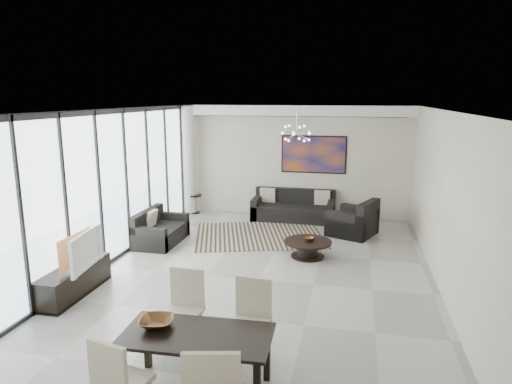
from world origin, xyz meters
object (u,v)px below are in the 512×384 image
(coffee_table, at_px, (308,248))
(television, at_px, (80,250))
(dining_table, at_px, (197,342))
(sofa_main, at_px, (294,210))
(tv_console, at_px, (74,281))

(coffee_table, bearing_deg, television, -142.30)
(coffee_table, bearing_deg, dining_table, -99.22)
(sofa_main, relative_size, television, 2.05)
(tv_console, xyz_separation_m, television, (0.16, -0.01, 0.53))
(television, bearing_deg, coffee_table, -59.20)
(coffee_table, relative_size, dining_table, 0.58)
(television, height_order, dining_table, television)
(tv_console, bearing_deg, television, -1.96)
(coffee_table, xyz_separation_m, dining_table, (-0.72, -4.44, 0.39))
(sofa_main, xyz_separation_m, dining_table, (-0.06, -7.17, 0.32))
(dining_table, bearing_deg, tv_console, 145.58)
(television, relative_size, dining_table, 0.63)
(dining_table, bearing_deg, sofa_main, 89.48)
(coffee_table, height_order, tv_console, tv_console)
(television, xyz_separation_m, dining_table, (2.59, -1.88, -0.19))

